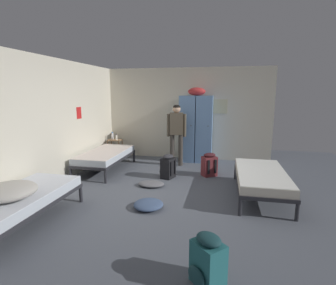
{
  "coord_description": "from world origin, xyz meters",
  "views": [
    {
      "loc": [
        1.07,
        -4.74,
        1.92
      ],
      "look_at": [
        0.0,
        0.29,
        0.95
      ],
      "focal_mm": 28.03,
      "sensor_mm": 36.0,
      "label": 1
    }
  ],
  "objects_px": {
    "person_traveler": "(176,129)",
    "bedding_heap": "(10,191)",
    "clothes_pile_denim": "(148,204)",
    "shelf_unit": "(115,147)",
    "bed_left_front": "(21,200)",
    "clothes_pile_grey": "(151,184)",
    "bed_left_rear": "(106,155)",
    "lotion_bottle": "(116,137)",
    "backpack_teal": "(207,261)",
    "water_bottle": "(112,136)",
    "backpack_black": "(168,167)",
    "bed_right": "(261,177)",
    "locker_bank": "(196,127)",
    "backpack_maroon": "(209,165)"
  },
  "relations": [
    {
      "from": "bed_right",
      "to": "clothes_pile_grey",
      "type": "height_order",
      "value": "bed_right"
    },
    {
      "from": "bed_left_front",
      "to": "bed_left_rear",
      "type": "xyz_separation_m",
      "value": [
        0.0,
        2.85,
        0.0
      ]
    },
    {
      "from": "lotion_bottle",
      "to": "backpack_maroon",
      "type": "bearing_deg",
      "value": -20.81
    },
    {
      "from": "bed_left_front",
      "to": "clothes_pile_denim",
      "type": "distance_m",
      "value": 1.94
    },
    {
      "from": "person_traveler",
      "to": "bedding_heap",
      "type": "bearing_deg",
      "value": -112.98
    },
    {
      "from": "clothes_pile_grey",
      "to": "bedding_heap",
      "type": "bearing_deg",
      "value": -123.05
    },
    {
      "from": "bed_left_front",
      "to": "clothes_pile_grey",
      "type": "relative_size",
      "value": 3.49
    },
    {
      "from": "shelf_unit",
      "to": "water_bottle",
      "type": "height_order",
      "value": "water_bottle"
    },
    {
      "from": "person_traveler",
      "to": "lotion_bottle",
      "type": "xyz_separation_m",
      "value": [
        -1.84,
        0.33,
        -0.33
      ]
    },
    {
      "from": "water_bottle",
      "to": "clothes_pile_grey",
      "type": "distance_m",
      "value": 2.8
    },
    {
      "from": "shelf_unit",
      "to": "clothes_pile_grey",
      "type": "height_order",
      "value": "shelf_unit"
    },
    {
      "from": "bed_right",
      "to": "backpack_maroon",
      "type": "relative_size",
      "value": 3.45
    },
    {
      "from": "shelf_unit",
      "to": "bedding_heap",
      "type": "relative_size",
      "value": 0.81
    },
    {
      "from": "clothes_pile_grey",
      "to": "backpack_teal",
      "type": "bearing_deg",
      "value": -63.43
    },
    {
      "from": "lotion_bottle",
      "to": "backpack_black",
      "type": "xyz_separation_m",
      "value": [
        1.84,
        -1.4,
        -0.39
      ]
    },
    {
      "from": "bed_left_front",
      "to": "backpack_teal",
      "type": "distance_m",
      "value": 2.85
    },
    {
      "from": "bed_left_rear",
      "to": "clothes_pile_denim",
      "type": "height_order",
      "value": "bed_left_rear"
    },
    {
      "from": "bedding_heap",
      "to": "clothes_pile_denim",
      "type": "xyz_separation_m",
      "value": [
        1.65,
        1.12,
        -0.53
      ]
    },
    {
      "from": "shelf_unit",
      "to": "person_traveler",
      "type": "xyz_separation_m",
      "value": [
        1.91,
        -0.37,
        0.63
      ]
    },
    {
      "from": "lotion_bottle",
      "to": "water_bottle",
      "type": "bearing_deg",
      "value": 158.2
    },
    {
      "from": "bedding_heap",
      "to": "bed_left_rear",
      "type": "bearing_deg",
      "value": 90.55
    },
    {
      "from": "locker_bank",
      "to": "bed_left_front",
      "type": "distance_m",
      "value": 4.76
    },
    {
      "from": "bedding_heap",
      "to": "water_bottle",
      "type": "distance_m",
      "value": 4.25
    },
    {
      "from": "shelf_unit",
      "to": "clothes_pile_denim",
      "type": "height_order",
      "value": "shelf_unit"
    },
    {
      "from": "backpack_teal",
      "to": "clothes_pile_grey",
      "type": "height_order",
      "value": "backpack_teal"
    },
    {
      "from": "bedding_heap",
      "to": "backpack_maroon",
      "type": "distance_m",
      "value": 4.05
    },
    {
      "from": "backpack_black",
      "to": "clothes_pile_denim",
      "type": "xyz_separation_m",
      "value": [
        0.02,
        -1.66,
        -0.2
      ]
    },
    {
      "from": "shelf_unit",
      "to": "bed_left_front",
      "type": "xyz_separation_m",
      "value": [
        0.25,
        -4.02,
        0.04
      ]
    },
    {
      "from": "backpack_teal",
      "to": "lotion_bottle",
      "type": "bearing_deg",
      "value": 122.21
    },
    {
      "from": "backpack_maroon",
      "to": "water_bottle",
      "type": "bearing_deg",
      "value": 159.14
    },
    {
      "from": "backpack_teal",
      "to": "clothes_pile_denim",
      "type": "height_order",
      "value": "backpack_teal"
    },
    {
      "from": "locker_bank",
      "to": "bed_left_front",
      "type": "height_order",
      "value": "locker_bank"
    },
    {
      "from": "bed_left_rear",
      "to": "bedding_heap",
      "type": "height_order",
      "value": "bedding_heap"
    },
    {
      "from": "bed_right",
      "to": "lotion_bottle",
      "type": "relative_size",
      "value": 10.68
    },
    {
      "from": "bed_left_rear",
      "to": "person_traveler",
      "type": "distance_m",
      "value": 1.94
    },
    {
      "from": "clothes_pile_denim",
      "to": "backpack_black",
      "type": "bearing_deg",
      "value": 90.72
    },
    {
      "from": "locker_bank",
      "to": "clothes_pile_denim",
      "type": "distance_m",
      "value": 3.46
    },
    {
      "from": "person_traveler",
      "to": "clothes_pile_grey",
      "type": "height_order",
      "value": "person_traveler"
    },
    {
      "from": "lotion_bottle",
      "to": "backpack_maroon",
      "type": "distance_m",
      "value": 2.97
    },
    {
      "from": "water_bottle",
      "to": "backpack_maroon",
      "type": "xyz_separation_m",
      "value": [
        2.9,
        -1.11,
        -0.41
      ]
    },
    {
      "from": "bed_left_front",
      "to": "bedding_heap",
      "type": "distance_m",
      "value": 0.29
    },
    {
      "from": "water_bottle",
      "to": "lotion_bottle",
      "type": "xyz_separation_m",
      "value": [
        0.15,
        -0.06,
        -0.02
      ]
    },
    {
      "from": "bed_left_rear",
      "to": "person_traveler",
      "type": "xyz_separation_m",
      "value": [
        1.66,
        0.8,
        0.6
      ]
    },
    {
      "from": "lotion_bottle",
      "to": "clothes_pile_grey",
      "type": "xyz_separation_m",
      "value": [
        1.62,
        -2.02,
        -0.6
      ]
    },
    {
      "from": "water_bottle",
      "to": "clothes_pile_denim",
      "type": "relative_size",
      "value": 0.44
    },
    {
      "from": "bed_right",
      "to": "shelf_unit",
      "type": "bearing_deg",
      "value": 150.86
    },
    {
      "from": "clothes_pile_denim",
      "to": "shelf_unit",
      "type": "bearing_deg",
      "value": 121.84
    },
    {
      "from": "bed_left_rear",
      "to": "backpack_black",
      "type": "bearing_deg",
      "value": -9.37
    },
    {
      "from": "bedding_heap",
      "to": "backpack_teal",
      "type": "relative_size",
      "value": 1.29
    },
    {
      "from": "bed_left_front",
      "to": "water_bottle",
      "type": "height_order",
      "value": "water_bottle"
    }
  ]
}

